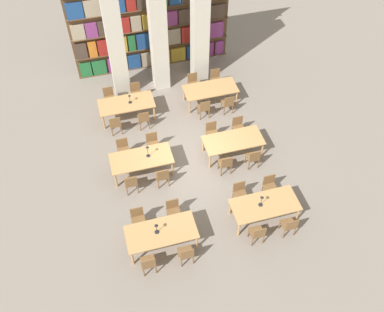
# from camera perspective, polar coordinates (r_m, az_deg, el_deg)

# --- Properties ---
(ground_plane) EXTENTS (40.00, 40.00, 0.00)m
(ground_plane) POSITION_cam_1_polar(r_m,az_deg,el_deg) (15.39, -0.29, -0.80)
(ground_plane) COLOR gray
(bookshelf_bank) EXTENTS (6.66, 0.35, 5.50)m
(bookshelf_bank) POSITION_cam_1_polar(r_m,az_deg,el_deg) (18.16, -5.66, 18.89)
(bookshelf_bank) COLOR brown
(bookshelf_bank) RESTS_ON ground_plane
(pillar_left) EXTENTS (0.63, 0.63, 6.00)m
(pillar_left) POSITION_cam_1_polar(r_m,az_deg,el_deg) (16.61, -10.50, 16.41)
(pillar_left) COLOR beige
(pillar_left) RESTS_ON ground_plane
(pillar_center) EXTENTS (0.63, 0.63, 6.00)m
(pillar_center) POSITION_cam_1_polar(r_m,az_deg,el_deg) (16.79, -4.64, 17.44)
(pillar_center) COLOR beige
(pillar_center) RESTS_ON ground_plane
(pillar_right) EXTENTS (0.63, 0.63, 6.00)m
(pillar_right) POSITION_cam_1_polar(r_m,az_deg,el_deg) (17.12, 1.10, 18.28)
(pillar_right) COLOR beige
(pillar_right) RESTS_ON ground_plane
(reading_table_0) EXTENTS (2.12, 1.00, 0.72)m
(reading_table_0) POSITION_cam_1_polar(r_m,az_deg,el_deg) (12.96, -4.12, -10.19)
(reading_table_0) COLOR tan
(reading_table_0) RESTS_ON ground_plane
(chair_0) EXTENTS (0.42, 0.40, 0.90)m
(chair_0) POSITION_cam_1_polar(r_m,az_deg,el_deg) (12.69, -5.83, -14.05)
(chair_0) COLOR brown
(chair_0) RESTS_ON ground_plane
(chair_1) EXTENTS (0.42, 0.40, 0.90)m
(chair_1) POSITION_cam_1_polar(r_m,az_deg,el_deg) (13.48, -7.21, -8.29)
(chair_1) COLOR brown
(chair_1) RESTS_ON ground_plane
(chair_2) EXTENTS (0.42, 0.40, 0.90)m
(chair_2) POSITION_cam_1_polar(r_m,az_deg,el_deg) (12.77, -0.76, -12.90)
(chair_2) COLOR brown
(chair_2) RESTS_ON ground_plane
(chair_3) EXTENTS (0.42, 0.40, 0.90)m
(chair_3) POSITION_cam_1_polar(r_m,az_deg,el_deg) (13.55, -2.50, -7.26)
(chair_3) COLOR brown
(chair_3) RESTS_ON ground_plane
(desk_lamp_0) EXTENTS (0.14, 0.14, 0.42)m
(desk_lamp_0) POSITION_cam_1_polar(r_m,az_deg,el_deg) (12.66, -4.78, -9.42)
(desk_lamp_0) COLOR #232328
(desk_lamp_0) RESTS_ON reading_table_0
(reading_table_1) EXTENTS (2.12, 1.00, 0.72)m
(reading_table_1) POSITION_cam_1_polar(r_m,az_deg,el_deg) (13.64, 9.69, -6.53)
(reading_table_1) COLOR tan
(reading_table_1) RESTS_ON ground_plane
(chair_4) EXTENTS (0.42, 0.40, 0.90)m
(chair_4) POSITION_cam_1_polar(r_m,az_deg,el_deg) (13.25, 8.72, -10.15)
(chair_4) COLOR brown
(chair_4) RESTS_ON ground_plane
(chair_5) EXTENTS (0.42, 0.40, 0.90)m
(chair_5) POSITION_cam_1_polar(r_m,az_deg,el_deg) (14.02, 6.39, -4.89)
(chair_5) COLOR brown
(chair_5) RESTS_ON ground_plane
(chair_6) EXTENTS (0.42, 0.40, 0.90)m
(chair_6) POSITION_cam_1_polar(r_m,az_deg,el_deg) (13.58, 12.85, -8.99)
(chair_6) COLOR brown
(chair_6) RESTS_ON ground_plane
(chair_7) EXTENTS (0.42, 0.40, 0.90)m
(chair_7) POSITION_cam_1_polar(r_m,az_deg,el_deg) (14.33, 10.32, -3.93)
(chair_7) COLOR brown
(chair_7) RESTS_ON ground_plane
(desk_lamp_1) EXTENTS (0.14, 0.14, 0.46)m
(desk_lamp_1) POSITION_cam_1_polar(r_m,az_deg,el_deg) (13.30, 9.27, -5.70)
(desk_lamp_1) COLOR #232328
(desk_lamp_1) RESTS_ON reading_table_1
(reading_table_2) EXTENTS (2.12, 1.00, 0.72)m
(reading_table_2) POSITION_cam_1_polar(r_m,az_deg,el_deg) (14.71, -6.78, -0.43)
(reading_table_2) COLOR tan
(reading_table_2) RESTS_ON ground_plane
(chair_8) EXTENTS (0.42, 0.40, 0.90)m
(chair_8) POSITION_cam_1_polar(r_m,az_deg,el_deg) (14.32, -8.12, -3.56)
(chair_8) COLOR brown
(chair_8) RESTS_ON ground_plane
(chair_9) EXTENTS (0.42, 0.40, 0.90)m
(chair_9) POSITION_cam_1_polar(r_m,az_deg,el_deg) (15.33, -9.16, 0.93)
(chair_9) COLOR brown
(chair_9) RESTS_ON ground_plane
(chair_10) EXTENTS (0.42, 0.40, 0.90)m
(chair_10) POSITION_cam_1_polar(r_m,az_deg,el_deg) (14.39, -3.96, -2.68)
(chair_10) COLOR brown
(chair_10) RESTS_ON ground_plane
(chair_11) EXTENTS (0.42, 0.40, 0.90)m
(chair_11) POSITION_cam_1_polar(r_m,az_deg,el_deg) (15.39, -5.28, 1.74)
(chair_11) COLOR brown
(chair_11) RESTS_ON ground_plane
(desk_lamp_2) EXTENTS (0.14, 0.14, 0.50)m
(desk_lamp_2) POSITION_cam_1_polar(r_m,az_deg,el_deg) (14.44, -5.96, 0.89)
(desk_lamp_2) COLOR #232328
(desk_lamp_2) RESTS_ON reading_table_2
(reading_table_3) EXTENTS (2.12, 1.00, 0.72)m
(reading_table_3) POSITION_cam_1_polar(r_m,az_deg,el_deg) (15.24, 5.51, 1.97)
(reading_table_3) COLOR tan
(reading_table_3) RESTS_ON ground_plane
(chair_12) EXTENTS (0.42, 0.40, 0.90)m
(chair_12) POSITION_cam_1_polar(r_m,az_deg,el_deg) (14.74, 4.49, -1.01)
(chair_12) COLOR brown
(chair_12) RESTS_ON ground_plane
(chair_13) EXTENTS (0.42, 0.40, 0.90)m
(chair_13) POSITION_cam_1_polar(r_m,az_deg,el_deg) (15.72, 2.67, 3.20)
(chair_13) COLOR brown
(chair_13) RESTS_ON ground_plane
(chair_14) EXTENTS (0.42, 0.40, 0.90)m
(chair_14) POSITION_cam_1_polar(r_m,az_deg,el_deg) (15.03, 8.18, -0.19)
(chair_14) COLOR brown
(chair_14) RESTS_ON ground_plane
(chair_15) EXTENTS (0.42, 0.40, 0.90)m
(chair_15) POSITION_cam_1_polar(r_m,az_deg,el_deg) (15.99, 6.17, 3.90)
(chair_15) COLOR brown
(chair_15) RESTS_ON ground_plane
(reading_table_4) EXTENTS (2.12, 1.00, 0.72)m
(reading_table_4) POSITION_cam_1_polar(r_m,az_deg,el_deg) (16.74, -8.74, 6.83)
(reading_table_4) COLOR tan
(reading_table_4) RESTS_ON ground_plane
(chair_16) EXTENTS (0.42, 0.40, 0.90)m
(chair_16) POSITION_cam_1_polar(r_m,az_deg,el_deg) (16.26, -10.17, 4.23)
(chair_16) COLOR brown
(chair_16) RESTS_ON ground_plane
(chair_17) EXTENTS (0.42, 0.40, 0.90)m
(chair_17) POSITION_cam_1_polar(r_m,az_deg,el_deg) (17.42, -10.98, 7.71)
(chair_17) COLOR brown
(chair_17) RESTS_ON ground_plane
(chair_18) EXTENTS (0.42, 0.40, 0.90)m
(chair_18) POSITION_cam_1_polar(r_m,az_deg,el_deg) (16.31, -6.46, 4.99)
(chair_18) COLOR brown
(chair_18) RESTS_ON ground_plane
(chair_19) EXTENTS (0.42, 0.40, 0.90)m
(chair_19) POSITION_cam_1_polar(r_m,az_deg,el_deg) (17.47, -7.49, 8.42)
(chair_19) COLOR brown
(chair_19) RESTS_ON ground_plane
(desk_lamp_3) EXTENTS (0.14, 0.14, 0.40)m
(desk_lamp_3) POSITION_cam_1_polar(r_m,az_deg,el_deg) (16.52, -8.34, 7.76)
(desk_lamp_3) COLOR #232328
(desk_lamp_3) RESTS_ON reading_table_4
(reading_table_5) EXTENTS (2.12, 1.00, 0.72)m
(reading_table_5) POSITION_cam_1_polar(r_m,az_deg,el_deg) (17.22, 2.47, 8.82)
(reading_table_5) COLOR tan
(reading_table_5) RESTS_ON ground_plane
(chair_20) EXTENTS (0.42, 0.40, 0.90)m
(chair_20) POSITION_cam_1_polar(r_m,az_deg,el_deg) (16.65, 1.62, 6.44)
(chair_20) COLOR brown
(chair_20) RESTS_ON ground_plane
(chair_21) EXTENTS (0.42, 0.40, 0.90)m
(chair_21) POSITION_cam_1_polar(r_m,az_deg,el_deg) (17.78, 0.15, 9.73)
(chair_21) COLOR brown
(chair_21) RESTS_ON ground_plane
(chair_22) EXTENTS (0.42, 0.40, 0.90)m
(chair_22) POSITION_cam_1_polar(r_m,az_deg,el_deg) (16.90, 4.82, 7.02)
(chair_22) COLOR brown
(chair_22) RESTS_ON ground_plane
(chair_23) EXTENTS (0.42, 0.40, 0.90)m
(chair_23) POSITION_cam_1_polar(r_m,az_deg,el_deg) (18.01, 3.19, 10.25)
(chair_23) COLOR brown
(chair_23) RESTS_ON ground_plane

